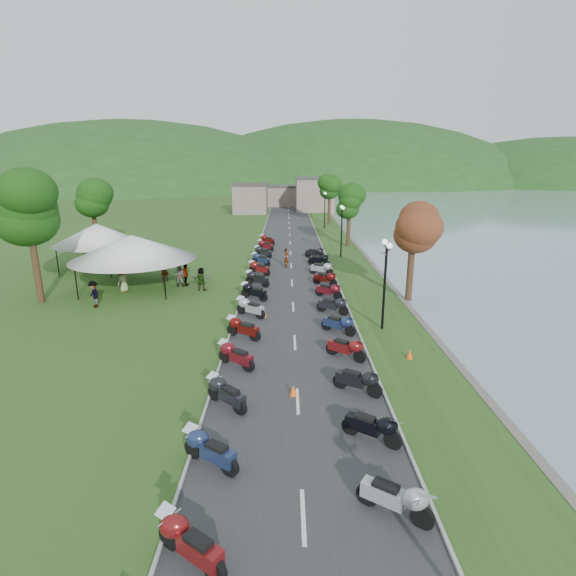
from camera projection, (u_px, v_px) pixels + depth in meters
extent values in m
cube|color=#323235|center=(291.00, 253.00, 46.67)|extent=(7.00, 120.00, 0.02)
cube|color=gray|center=(278.00, 196.00, 89.30)|extent=(18.00, 16.00, 5.00)
imported|color=slate|center=(165.00, 281.00, 35.62)|extent=(0.79, 0.72, 1.76)
imported|color=slate|center=(180.00, 286.00, 34.29)|extent=(0.89, 0.53, 1.77)
imported|color=slate|center=(95.00, 307.00, 29.32)|extent=(1.11, 1.16, 1.76)
cone|color=#F2590C|center=(293.00, 390.00, 18.18)|extent=(0.31, 0.31, 0.48)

